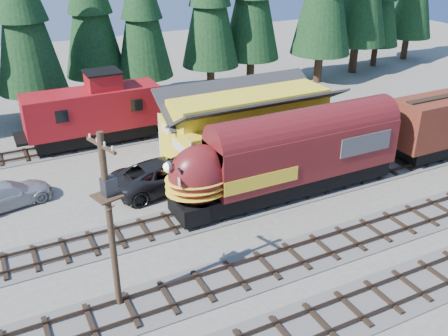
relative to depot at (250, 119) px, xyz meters
name	(u,v)px	position (x,y,z in m)	size (l,w,h in m)	color
ground	(336,221)	(0.00, -10.50, -2.96)	(120.00, 120.00, 0.00)	#6B665B
track_siding	(410,162)	(10.00, -6.50, -2.90)	(68.00, 3.20, 0.33)	#4C4947
track_spur	(94,144)	(-10.00, 7.50, -2.90)	(32.00, 3.20, 0.33)	#4C4947
depot	(250,119)	(0.00, 0.00, 0.00)	(12.80, 7.00, 5.30)	yellow
locomotive	(282,161)	(-1.39, -6.50, -0.43)	(15.90, 3.16, 4.32)	black
caboose	(94,112)	(-9.73, 7.50, -0.31)	(10.33, 2.99, 5.37)	black
utility_pole	(110,213)	(-13.47, -11.76, 1.92)	(1.30, 2.04, 8.56)	black
pickup_truck_a	(165,174)	(-7.52, -2.00, -1.96)	(3.32, 7.20, 2.00)	black
pickup_truck_b	(7,195)	(-17.11, 0.17, -2.17)	(2.21, 5.44, 1.58)	#A4A6AB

